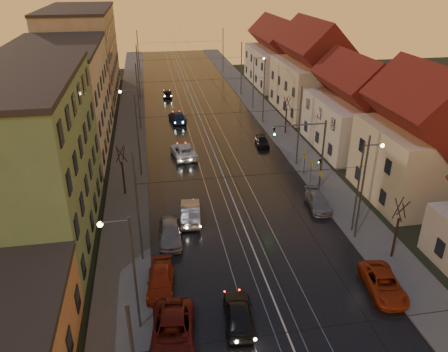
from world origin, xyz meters
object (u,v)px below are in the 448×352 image
parked_right_0 (383,284)px  parked_left_2 (161,281)px  parked_left_3 (170,233)px  traffic_light_mast (313,147)px  street_lamp_1 (363,179)px  parked_left_1 (173,332)px  street_lamp_2 (133,116)px  parked_right_1 (318,201)px  driving_car_2 (183,151)px  driving_car_0 (239,313)px  driving_car_3 (178,117)px  parked_right_2 (262,141)px  driving_car_4 (167,93)px  driving_car_1 (190,212)px  street_lamp_3 (255,77)px  street_lamp_0 (128,265)px

parked_right_0 → parked_left_2: bearing=176.3°
parked_left_3 → parked_right_0: 16.43m
traffic_light_mast → street_lamp_1: bearing=-82.1°
parked_left_1 → parked_right_0: (14.48, 2.01, -0.10)m
street_lamp_2 → parked_right_1: size_ratio=1.82×
driving_car_2 → parked_right_1: bearing=121.3°
parked_left_1 → parked_left_2: (-0.50, 4.96, -0.13)m
driving_car_0 → driving_car_2: driving_car_0 is taller
driving_car_3 → parked_right_1: driving_car_3 is taller
driving_car_3 → parked_right_0: bearing=100.1°
driving_car_3 → parked_right_2: bearing=125.0°
driving_car_2 → driving_car_4: 26.53m
driving_car_0 → parked_left_2: bearing=-34.9°
driving_car_1 → parked_left_3: 3.58m
street_lamp_3 → parked_left_3: street_lamp_3 is taller
street_lamp_3 → parked_right_1: street_lamp_3 is taller
parked_left_1 → parked_left_3: (0.54, 10.69, 0.01)m
driving_car_0 → parked_right_2: 30.31m
parked_right_0 → parked_right_2: parked_right_0 is taller
street_lamp_2 → parked_right_0: street_lamp_2 is taller
parked_right_1 → street_lamp_2: bearing=142.4°
driving_car_1 → street_lamp_3: bearing=-107.8°
parked_right_0 → parked_right_1: size_ratio=1.09×
driving_car_1 → parked_left_2: (-3.00, -8.73, -0.14)m
driving_car_1 → parked_right_0: (11.98, -11.68, -0.11)m
parked_left_1 → parked_right_2: size_ratio=1.53×
street_lamp_0 → driving_car_2: bearing=78.5°
traffic_light_mast → driving_car_4: traffic_light_mast is taller
street_lamp_0 → parked_right_1: size_ratio=1.82×
driving_car_0 → driving_car_4: size_ratio=1.16×
street_lamp_0 → parked_left_1: bearing=-33.1°
street_lamp_2 → driving_car_1: (4.72, -15.77, -4.11)m
street_lamp_1 → driving_car_3: 34.21m
driving_car_2 → parked_left_2: driving_car_2 is taller
driving_car_2 → parked_left_3: bearing=74.2°
traffic_light_mast → parked_left_1: (-14.88, -17.45, -3.83)m
street_lamp_1 → street_lamp_3: bearing=90.0°
traffic_light_mast → parked_right_0: size_ratio=1.50×
traffic_light_mast → driving_car_3: bearing=115.7°
driving_car_3 → street_lamp_0: bearing=76.1°
driving_car_1 → street_lamp_2: bearing=-68.1°
street_lamp_3 → parked_left_1: street_lamp_3 is taller
traffic_light_mast → parked_right_1: bearing=-98.5°
driving_car_2 → driving_car_3: (0.34, 13.10, -0.00)m
street_lamp_3 → driving_car_0: size_ratio=1.82×
street_lamp_0 → street_lamp_3: (18.21, 44.00, 0.00)m
parked_right_0 → parked_left_3: bearing=155.5°
street_lamp_1 → traffic_light_mast: (-1.11, 8.00, -0.29)m
street_lamp_2 → driving_car_3: 13.58m
street_lamp_1 → parked_left_3: (-15.45, 1.24, -4.10)m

